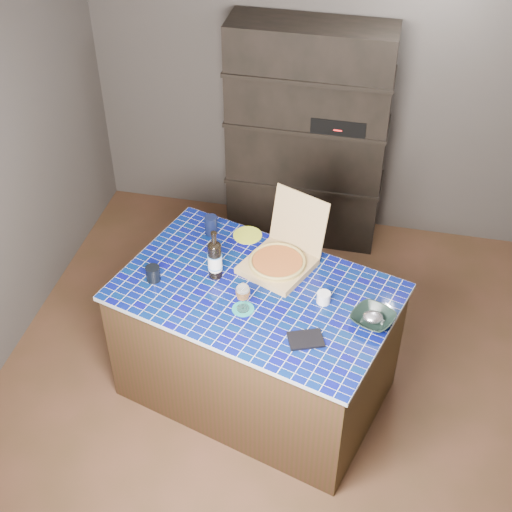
% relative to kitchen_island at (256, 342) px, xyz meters
% --- Properties ---
extents(room, '(3.50, 3.50, 3.50)m').
position_rel_kitchen_island_xyz_m(room, '(0.01, 0.22, 0.81)').
color(room, brown).
rests_on(room, ground).
extents(shelving_unit, '(1.20, 0.41, 1.80)m').
position_rel_kitchen_island_xyz_m(shelving_unit, '(0.02, 1.75, 0.46)').
color(shelving_unit, black).
rests_on(shelving_unit, floor).
extents(kitchen_island, '(1.82, 1.43, 0.88)m').
position_rel_kitchen_island_xyz_m(kitchen_island, '(0.00, 0.00, 0.00)').
color(kitchen_island, '#42271A').
rests_on(kitchen_island, floor).
extents(pizza_box, '(0.52, 0.57, 0.41)m').
position_rel_kitchen_island_xyz_m(pizza_box, '(0.09, 0.24, 0.50)').
color(pizza_box, tan).
rests_on(pizza_box, kitchen_island).
extents(mead_bottle, '(0.09, 0.09, 0.33)m').
position_rel_kitchen_island_xyz_m(mead_bottle, '(-0.27, 0.08, 0.57)').
color(mead_bottle, black).
rests_on(mead_bottle, kitchen_island).
extents(teal_trivet, '(0.13, 0.13, 0.01)m').
position_rel_kitchen_island_xyz_m(teal_trivet, '(-0.04, -0.17, 0.44)').
color(teal_trivet, '#177B72').
rests_on(teal_trivet, kitchen_island).
extents(wine_glass, '(0.08, 0.08, 0.19)m').
position_rel_kitchen_island_xyz_m(wine_glass, '(-0.04, -0.17, 0.57)').
color(wine_glass, white).
rests_on(wine_glass, teal_trivet).
extents(tumbler, '(0.09, 0.09, 0.10)m').
position_rel_kitchen_island_xyz_m(tumbler, '(-0.62, -0.04, 0.49)').
color(tumbler, black).
rests_on(tumbler, kitchen_island).
extents(dvd_case, '(0.22, 0.19, 0.01)m').
position_rel_kitchen_island_xyz_m(dvd_case, '(0.35, -0.33, 0.45)').
color(dvd_case, black).
rests_on(dvd_case, kitchen_island).
extents(bowl, '(0.31, 0.31, 0.06)m').
position_rel_kitchen_island_xyz_m(bowl, '(0.69, -0.12, 0.47)').
color(bowl, black).
rests_on(bowl, kitchen_island).
extents(foil_contents, '(0.12, 0.10, 0.05)m').
position_rel_kitchen_island_xyz_m(foil_contents, '(0.69, -0.12, 0.48)').
color(foil_contents, silver).
rests_on(foil_contents, bowl).
extents(white_jar, '(0.08, 0.08, 0.07)m').
position_rel_kitchen_island_xyz_m(white_jar, '(0.40, -0.01, 0.47)').
color(white_jar, silver).
rests_on(white_jar, kitchen_island).
extents(navy_cup, '(0.08, 0.08, 0.13)m').
position_rel_kitchen_island_xyz_m(navy_cup, '(-0.40, 0.47, 0.50)').
color(navy_cup, black).
rests_on(navy_cup, kitchen_island).
extents(green_trivet, '(0.19, 0.19, 0.01)m').
position_rel_kitchen_island_xyz_m(green_trivet, '(-0.16, 0.49, 0.44)').
color(green_trivet, gold).
rests_on(green_trivet, kitchen_island).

